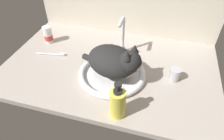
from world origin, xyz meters
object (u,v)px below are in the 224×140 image
Objects in this scene: faucet at (122,39)px; metal_jar at (175,74)px; soap_pump_bottle at (118,103)px; sink_basin at (112,74)px; pill_bottle at (48,35)px; cat at (115,61)px; toothbrush at (51,54)px.

faucet reaches higher than metal_jar.
soap_pump_bottle is at bearing -127.86° from metal_jar.
metal_jar is at bearing 11.10° from sink_basin.
soap_pump_bottle is at bearing -69.04° from sink_basin.
sink_basin is at bearing -168.90° from metal_jar.
pill_bottle reaches higher than metal_jar.
cat is 43.29cm from toothbrush.
cat is 30.83cm from metal_jar.
faucet reaches higher than pill_bottle.
toothbrush is at bearing -160.83° from faucet.
cat reaches higher than soap_pump_bottle.
toothbrush is at bearing 147.45° from soap_pump_bottle.
pill_bottle is (-49.03, 20.88, -5.41)cm from cat.
soap_pump_bottle reaches higher than sink_basin.
cat is 23.29cm from soap_pump_bottle.
faucet reaches higher than soap_pump_bottle.
metal_jar reaches higher than toothbrush.
pill_bottle is 0.62× the size of toothbrush.
toothbrush is at bearing -57.54° from pill_bottle.
soap_pump_bottle reaches higher than pill_bottle.
metal_jar is at bearing -26.66° from faucet.
pill_bottle is (-47.16, -1.49, -3.98)cm from faucet.
sink_basin is at bearing -90.00° from faucet.
soap_pump_bottle is 1.05× the size of toothbrush.
cat reaches higher than metal_jar.
pill_bottle is at bearing 142.47° from soap_pump_bottle.
metal_jar is (31.08, 6.09, 1.91)cm from sink_basin.
metal_jar is at bearing 52.14° from soap_pump_bottle.
sink_basin is 51.44cm from pill_bottle.
faucet is at bearing 94.78° from cat.
faucet is 2.12× the size of pill_bottle.
faucet is 1.26× the size of soap_pump_bottle.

